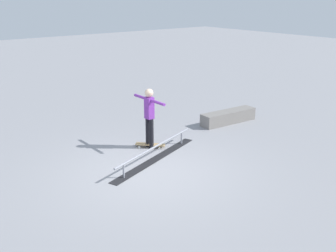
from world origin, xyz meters
TOP-DOWN VIEW (x-y plane):
  - ground_plane at (0.00, 0.00)m, footprint 60.00×60.00m
  - grind_rail at (-0.57, -0.53)m, footprint 3.24×1.34m
  - skate_ledge at (-4.17, -1.49)m, footprint 1.98×0.59m
  - skater_main at (-0.93, -1.28)m, footprint 0.22×1.30m
  - skateboard_main at (-0.95, -1.28)m, footprint 0.68×0.73m

SIDE VIEW (x-z plane):
  - ground_plane at x=0.00m, z-range 0.00..0.00m
  - skateboard_main at x=-0.95m, z-range 0.03..0.12m
  - grind_rail at x=-0.57m, z-range -0.02..0.34m
  - skate_ledge at x=-4.17m, z-range 0.00..0.39m
  - skater_main at x=-0.93m, z-range 0.13..1.74m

